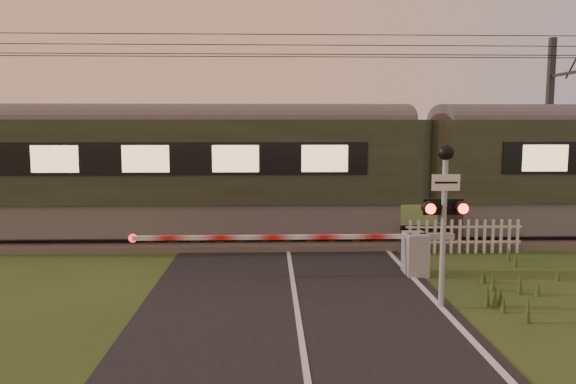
{
  "coord_description": "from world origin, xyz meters",
  "views": [
    {
      "loc": [
        -0.5,
        -10.23,
        3.46
      ],
      "look_at": [
        -0.06,
        3.2,
        1.87
      ],
      "focal_mm": 35.0,
      "sensor_mm": 36.0,
      "label": 1
    }
  ],
  "objects_px": {
    "boom_gate": "(396,251)",
    "picket_fence": "(464,236)",
    "train": "(422,169)",
    "crossing_signal": "(445,196)",
    "catenary_mast": "(549,129)"
  },
  "relations": [
    {
      "from": "picket_fence",
      "to": "catenary_mast",
      "type": "bearing_deg",
      "value": 43.88
    },
    {
      "from": "train",
      "to": "picket_fence",
      "type": "bearing_deg",
      "value": -69.9
    },
    {
      "from": "train",
      "to": "crossing_signal",
      "type": "bearing_deg",
      "value": -101.56
    },
    {
      "from": "crossing_signal",
      "to": "train",
      "type": "bearing_deg",
      "value": 78.44
    },
    {
      "from": "boom_gate",
      "to": "catenary_mast",
      "type": "relative_size",
      "value": 1.17
    },
    {
      "from": "catenary_mast",
      "to": "picket_fence",
      "type": "bearing_deg",
      "value": -136.12
    },
    {
      "from": "train",
      "to": "crossing_signal",
      "type": "distance_m",
      "value": 6.6
    },
    {
      "from": "boom_gate",
      "to": "picket_fence",
      "type": "relative_size",
      "value": 2.36
    },
    {
      "from": "train",
      "to": "crossing_signal",
      "type": "xyz_separation_m",
      "value": [
        -1.32,
        -6.46,
        -0.02
      ]
    },
    {
      "from": "train",
      "to": "crossing_signal",
      "type": "height_order",
      "value": "train"
    },
    {
      "from": "train",
      "to": "boom_gate",
      "type": "distance_m",
      "value": 4.64
    },
    {
      "from": "boom_gate",
      "to": "picket_fence",
      "type": "height_order",
      "value": "boom_gate"
    },
    {
      "from": "picket_fence",
      "to": "train",
      "type": "bearing_deg",
      "value": 110.1
    },
    {
      "from": "boom_gate",
      "to": "catenary_mast",
      "type": "height_order",
      "value": "catenary_mast"
    },
    {
      "from": "catenary_mast",
      "to": "train",
      "type": "bearing_deg",
      "value": -155.93
    }
  ]
}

